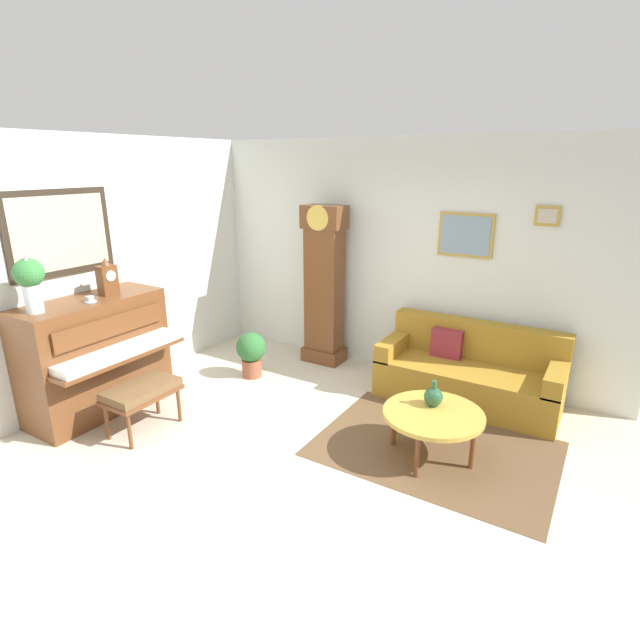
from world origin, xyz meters
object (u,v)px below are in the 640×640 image
(couch, at_px, (469,373))
(coffee_table, at_px, (433,415))
(piano, at_px, (97,355))
(grandfather_clock, at_px, (324,290))
(potted_plant, at_px, (251,352))
(green_jug, at_px, (433,397))
(flower_vase, at_px, (30,279))
(piano_bench, at_px, (142,392))
(teacup, at_px, (90,300))
(mantel_clock, at_px, (107,278))

(couch, xyz_separation_m, coffee_table, (0.03, -1.28, 0.10))
(piano, relative_size, grandfather_clock, 0.71)
(couch, bearing_deg, potted_plant, -163.04)
(grandfather_clock, height_order, green_jug, grandfather_clock)
(flower_vase, distance_m, potted_plant, 2.49)
(piano, bearing_deg, potted_plant, 60.93)
(piano, bearing_deg, flower_vase, -89.81)
(couch, distance_m, green_jug, 1.18)
(piano_bench, xyz_separation_m, coffee_table, (2.55, 1.01, 0.00))
(flower_vase, bearing_deg, grandfather_clock, 65.58)
(potted_plant, bearing_deg, coffee_table, -12.35)
(green_jug, bearing_deg, grandfather_clock, 145.54)
(coffee_table, height_order, green_jug, green_jug)
(teacup, bearing_deg, potted_plant, 65.00)
(grandfather_clock, xyz_separation_m, couch, (1.94, -0.15, -0.65))
(teacup, bearing_deg, coffee_table, 17.41)
(grandfather_clock, xyz_separation_m, flower_vase, (-1.32, -2.91, 0.56))
(grandfather_clock, relative_size, potted_plant, 3.62)
(piano_bench, height_order, mantel_clock, mantel_clock)
(piano_bench, relative_size, mantel_clock, 1.84)
(coffee_table, relative_size, green_jug, 3.67)
(piano, height_order, grandfather_clock, grandfather_clock)
(piano, distance_m, potted_plant, 1.72)
(piano, bearing_deg, teacup, -25.76)
(flower_vase, bearing_deg, green_jug, 26.18)
(couch, relative_size, green_jug, 7.92)
(couch, bearing_deg, grandfather_clock, 175.55)
(piano_bench, height_order, couch, couch)
(couch, relative_size, mantel_clock, 5.00)
(couch, bearing_deg, teacup, -144.13)
(grandfather_clock, xyz_separation_m, coffee_table, (1.96, -1.43, -0.56))
(piano_bench, distance_m, coffee_table, 2.74)
(grandfather_clock, xyz_separation_m, potted_plant, (-0.50, -0.89, -0.64))
(mantel_clock, distance_m, green_jug, 3.45)
(flower_vase, xyz_separation_m, green_jug, (3.24, 1.59, -1.00))
(grandfather_clock, relative_size, couch, 1.07)
(coffee_table, distance_m, potted_plant, 2.52)
(coffee_table, bearing_deg, couch, 91.21)
(flower_vase, relative_size, potted_plant, 1.04)
(teacup, bearing_deg, piano, 154.24)
(piano_bench, bearing_deg, flower_vase, -147.84)
(grandfather_clock, bearing_deg, teacup, -116.55)
(piano_bench, relative_size, couch, 0.37)
(couch, bearing_deg, green_jug, -90.99)
(flower_vase, xyz_separation_m, potted_plant, (0.82, 2.01, -1.20))
(green_jug, relative_size, potted_plant, 0.43)
(green_jug, distance_m, potted_plant, 2.46)
(piano_bench, xyz_separation_m, potted_plant, (0.09, 1.55, -0.08))
(coffee_table, distance_m, flower_vase, 3.77)
(grandfather_clock, bearing_deg, potted_plant, -119.11)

